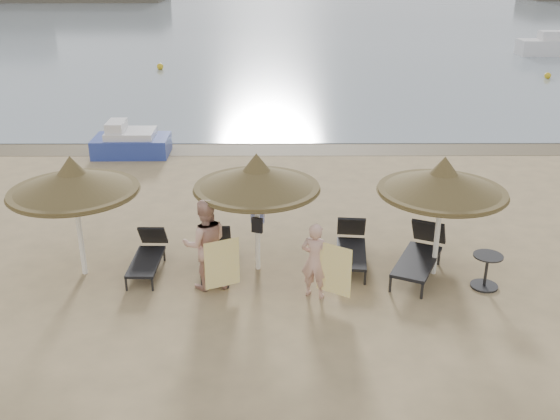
% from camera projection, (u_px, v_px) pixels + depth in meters
% --- Properties ---
extents(ground, '(160.00, 160.00, 0.00)m').
position_uv_depth(ground, '(262.00, 283.00, 12.85)').
color(ground, tan).
rests_on(ground, ground).
extents(wet_sand_strip, '(200.00, 1.60, 0.01)m').
position_uv_depth(wet_sand_strip, '(268.00, 149.00, 21.52)').
color(wet_sand_strip, brown).
rests_on(wet_sand_strip, ground).
extents(palapa_left, '(2.63, 2.63, 2.61)m').
position_uv_depth(palapa_left, '(73.00, 181.00, 12.46)').
color(palapa_left, white).
rests_on(palapa_left, ground).
extents(palapa_center, '(2.62, 2.62, 2.60)m').
position_uv_depth(palapa_center, '(257.00, 178.00, 12.66)').
color(palapa_center, white).
rests_on(palapa_center, ground).
extents(palapa_right, '(2.62, 2.62, 2.60)m').
position_uv_depth(palapa_right, '(443.00, 182.00, 12.46)').
color(palapa_right, white).
rests_on(palapa_right, ground).
extents(lounger_far_left, '(0.61, 1.77, 0.79)m').
position_uv_depth(lounger_far_left, '(148.00, 254.00, 13.31)').
color(lounger_far_left, '#262627').
rests_on(lounger_far_left, ground).
extents(lounger_near_left, '(0.65, 1.76, 0.78)m').
position_uv_depth(lounger_near_left, '(217.00, 252.00, 13.39)').
color(lounger_near_left, '#262627').
rests_on(lounger_near_left, ground).
extents(lounger_near_right, '(0.81, 1.94, 0.85)m').
position_uv_depth(lounger_near_right, '(351.00, 246.00, 13.62)').
color(lounger_near_right, '#262627').
rests_on(lounger_near_right, ground).
extents(lounger_far_right, '(1.53, 2.21, 0.95)m').
position_uv_depth(lounger_far_right, '(421.00, 253.00, 13.20)').
color(lounger_far_right, '#262627').
rests_on(lounger_far_right, ground).
extents(side_table, '(0.59, 0.59, 0.72)m').
position_uv_depth(side_table, '(486.00, 272.00, 12.59)').
color(side_table, '#262627').
rests_on(side_table, ground).
extents(person_left, '(1.14, 0.87, 2.21)m').
position_uv_depth(person_left, '(205.00, 237.00, 12.32)').
color(person_left, '#D09E8A').
rests_on(person_left, ground).
extents(person_right, '(0.98, 0.82, 1.82)m').
position_uv_depth(person_right, '(315.00, 255.00, 12.05)').
color(person_right, '#D09E8A').
rests_on(person_right, ground).
extents(towel_left, '(0.66, 0.33, 1.01)m').
position_uv_depth(towel_left, '(222.00, 264.00, 12.15)').
color(towel_left, yellow).
rests_on(towel_left, ground).
extents(towel_right, '(0.63, 0.42, 1.04)m').
position_uv_depth(towel_right, '(334.00, 270.00, 11.89)').
color(towel_right, yellow).
rests_on(towel_right, ground).
extents(bag_patterned, '(0.30, 0.20, 0.36)m').
position_uv_depth(bag_patterned, '(258.00, 215.00, 13.17)').
color(bag_patterned, white).
rests_on(bag_patterned, ground).
extents(bag_dark, '(0.24, 0.15, 0.32)m').
position_uv_depth(bag_dark, '(257.00, 225.00, 12.89)').
color(bag_dark, black).
rests_on(bag_dark, ground).
extents(pedal_boat, '(2.49, 1.49, 1.15)m').
position_uv_depth(pedal_boat, '(131.00, 142.00, 20.77)').
color(pedal_boat, '#2A3D97').
rests_on(pedal_boat, ground).
extents(buoy_left, '(0.37, 0.37, 0.37)m').
position_uv_depth(buoy_left, '(160.00, 67.00, 35.66)').
color(buoy_left, gold).
rests_on(buoy_left, ground).
extents(buoy_right, '(0.34, 0.34, 0.34)m').
position_uv_depth(buoy_right, '(548.00, 76.00, 33.15)').
color(buoy_right, gold).
rests_on(buoy_right, ground).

